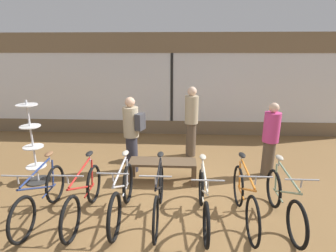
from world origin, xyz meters
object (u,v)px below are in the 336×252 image
Objects in this scene: customer_by_window at (270,139)px; bicycle_far_right at (284,202)px; accessory_rack at (34,150)px; display_bench at (163,165)px; customer_mid_floor at (132,133)px; bicycle_far_left at (41,197)px; bicycle_right at (245,199)px; customer_near_rack at (191,120)px; bicycle_left at (84,197)px; bicycle_center at (159,197)px; bicycle_center_left at (122,196)px; bicycle_center_right at (203,201)px.

bicycle_far_right is at bearing -98.86° from customer_by_window.
accessory_rack is 1.26× the size of display_bench.
customer_mid_floor is at bearing 178.57° from customer_by_window.
bicycle_far_left is 3.96m from bicycle_far_right.
bicycle_right reaches higher than bicycle_far_left.
customer_near_rack is at bearing 36.20° from customer_mid_floor.
customer_mid_floor reaches higher than display_bench.
customer_near_rack reaches higher than bicycle_right.
bicycle_left is at bearing -178.84° from bicycle_right.
bicycle_center is 0.99× the size of bicycle_right.
bicycle_center_left is at bearing -85.61° from customer_mid_floor.
customer_near_rack reaches higher than customer_mid_floor.
customer_by_window reaches higher than bicycle_center.
bicycle_far_right is at bearing 0.68° from bicycle_left.
bicycle_center is 2.93m from accessory_rack.
accessory_rack reaches higher than display_bench.
bicycle_left is 1.01× the size of bicycle_center.
bicycle_right is 2.79m from customer_mid_floor.
customer_near_rack is (1.85, 2.76, 0.58)m from bicycle_left.
bicycle_center_right is at bearing -59.91° from display_bench.
customer_mid_floor is at bearing -143.80° from customer_near_rack.
bicycle_center is at bearing -179.93° from bicycle_right.
customer_mid_floor is at bearing 147.85° from bicycle_far_right.
accessory_rack reaches higher than bicycle_left.
bicycle_far_left is at bearing -176.36° from bicycle_center_left.
customer_mid_floor is (-0.72, 0.46, 0.55)m from display_bench.
customer_near_rack is at bearing 47.66° from bicycle_far_left.
bicycle_far_right is 1.01× the size of customer_by_window.
accessory_rack is 0.97× the size of customer_near_rack.
bicycle_far_right is 3.30m from customer_mid_floor.
bicycle_center_left reaches higher than bicycle_far_right.
customer_mid_floor is at bearing 74.29° from bicycle_left.
bicycle_center_left is 3.03m from customer_near_rack.
customer_near_rack is 1.06× the size of customer_mid_floor.
bicycle_far_right is at bearing -1.38° from bicycle_right.
bicycle_right is 2.87m from customer_near_rack.
bicycle_center is 0.99× the size of customer_mid_floor.
bicycle_left is at bearing -123.84° from customer_near_rack.
display_bench is at bearing 91.20° from bicycle_center.
customer_by_window is (2.88, 1.65, 0.48)m from bicycle_center_left.
customer_mid_floor is (-2.76, 1.73, 0.56)m from bicycle_far_right.
customer_mid_floor is (-2.14, 1.72, 0.53)m from bicycle_right.
customer_by_window is at bearing 22.39° from bicycle_far_left.
bicycle_center_right is (1.97, 0.01, -0.02)m from bicycle_left.
bicycle_far_right is (2.01, -0.01, -0.01)m from bicycle_center.
display_bench is at bearing 47.17° from bicycle_left.
accessory_rack is 1.02× the size of customer_mid_floor.
bicycle_far_right is (2.62, -0.01, -0.01)m from bicycle_center_left.
accessory_rack is at bearing 151.53° from bicycle_center_left.
bicycle_right is 0.62m from bicycle_far_right.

